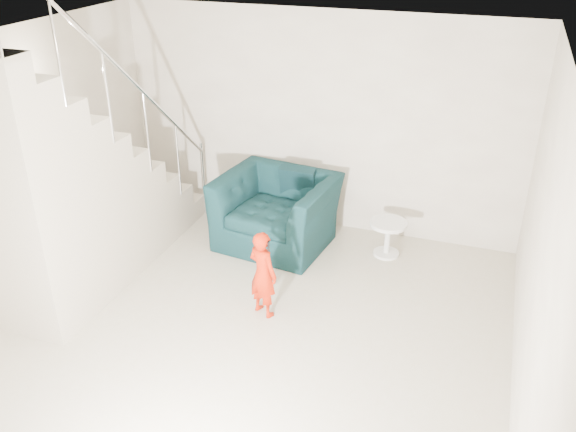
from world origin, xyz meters
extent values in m
plane|color=tan|center=(0.00, 0.00, 0.00)|extent=(5.50, 5.50, 0.00)
plane|color=silver|center=(0.00, 0.00, 2.70)|extent=(5.50, 5.50, 0.00)
plane|color=#A59686|center=(0.00, 2.75, 1.35)|extent=(5.00, 0.00, 5.00)
plane|color=#A59686|center=(2.50, 0.00, 1.35)|extent=(0.00, 5.50, 5.50)
imported|color=black|center=(-0.31, 2.07, 0.43)|extent=(1.44, 1.29, 0.85)
imported|color=#8C1804|center=(0.08, 0.64, 0.46)|extent=(0.40, 0.34, 0.93)
cylinder|color=silver|center=(1.03, 2.21, 0.42)|extent=(0.44, 0.44, 0.04)
cylinder|color=silver|center=(1.03, 2.21, 0.20)|extent=(0.07, 0.07, 0.39)
cylinder|color=silver|center=(1.03, 2.21, 0.02)|extent=(0.31, 0.31, 0.03)
cube|color=#ADA089|center=(-2.00, 2.35, 0.14)|extent=(1.00, 0.30, 0.27)
cube|color=#ADA089|center=(-2.00, 2.05, 0.27)|extent=(1.00, 0.30, 0.54)
cube|color=#ADA089|center=(-2.00, 1.75, 0.41)|extent=(1.00, 0.30, 0.81)
cube|color=#ADA089|center=(-2.00, 1.45, 0.54)|extent=(1.00, 0.30, 1.08)
cube|color=#ADA089|center=(-2.00, 1.15, 0.68)|extent=(1.00, 0.30, 1.35)
cube|color=#ADA089|center=(-2.00, 0.85, 0.81)|extent=(1.00, 0.30, 1.62)
cube|color=#ADA089|center=(-2.00, 0.55, 0.95)|extent=(1.00, 0.30, 1.89)
cube|color=#ADA089|center=(-2.00, 0.25, 1.08)|extent=(1.00, 0.30, 2.16)
cube|color=#ADA089|center=(-2.00, -0.05, 1.22)|extent=(1.00, 0.30, 2.43)
cube|color=#ADA089|center=(-2.00, -0.35, 1.35)|extent=(1.00, 0.30, 2.70)
cylinder|color=silver|center=(-1.50, 1.00, 2.25)|extent=(0.04, 3.03, 2.73)
cylinder|color=silver|center=(-1.50, 2.50, 0.50)|extent=(0.04, 0.04, 1.00)
cube|color=black|center=(-0.15, 2.42, 0.67)|extent=(0.45, 0.21, 0.44)
cube|color=black|center=(-0.92, 2.04, 0.54)|extent=(0.05, 0.46, 0.52)
cube|color=black|center=(0.16, 0.62, 0.81)|extent=(0.04, 0.05, 0.10)
camera|label=1|loc=(2.02, -4.09, 3.71)|focal=38.00mm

